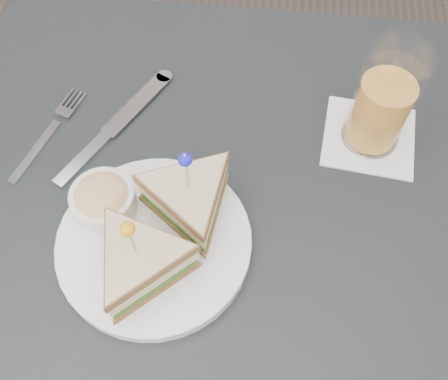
# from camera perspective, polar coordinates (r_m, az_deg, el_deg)

# --- Properties ---
(ground_plane) EXTENTS (3.50, 3.50, 0.00)m
(ground_plane) POSITION_cam_1_polar(r_m,az_deg,el_deg) (1.35, -0.49, -17.82)
(ground_plane) COLOR #3F3833
(table) EXTENTS (0.80, 0.80, 0.75)m
(table) POSITION_cam_1_polar(r_m,az_deg,el_deg) (0.71, -0.90, -5.78)
(table) COLOR black
(table) RESTS_ON ground
(plate_meal) EXTENTS (0.29, 0.29, 0.14)m
(plate_meal) POSITION_cam_1_polar(r_m,az_deg,el_deg) (0.60, -7.70, -4.49)
(plate_meal) COLOR white
(plate_meal) RESTS_ON table
(cutlery_fork) EXTENTS (0.07, 0.17, 0.01)m
(cutlery_fork) POSITION_cam_1_polar(r_m,az_deg,el_deg) (0.76, -19.17, 6.49)
(cutlery_fork) COLOR #B8BCC3
(cutlery_fork) RESTS_ON table
(cutlery_knife) EXTENTS (0.13, 0.23, 0.01)m
(cutlery_knife) POSITION_cam_1_polar(r_m,az_deg,el_deg) (0.73, -12.69, 6.74)
(cutlery_knife) COLOR silver
(cutlery_knife) RESTS_ON table
(drink_set) EXTENTS (0.14, 0.14, 0.16)m
(drink_set) POSITION_cam_1_polar(r_m,az_deg,el_deg) (0.68, 17.65, 9.28)
(drink_set) COLOR white
(drink_set) RESTS_ON table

